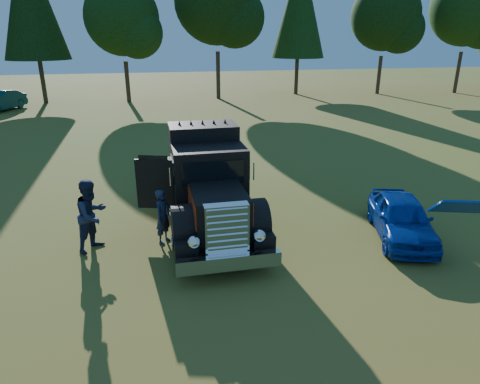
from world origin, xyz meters
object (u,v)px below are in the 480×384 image
Objects in this scene: hotrod_coupe at (402,217)px; spectator_far at (92,215)px; spectator_near at (163,217)px; diamond_t_truck at (208,187)px.

spectator_far is at bearing 172.49° from hotrod_coupe.
spectator_near is 1.90m from spectator_far.
diamond_t_truck is at bearing 159.77° from hotrod_coupe.
spectator_far is at bearing 124.50° from spectator_near.
spectator_near is (-6.74, 1.13, 0.16)m from hotrod_coupe.
spectator_near is at bearing 170.48° from hotrod_coupe.
diamond_t_truck is 3.57× the size of spectator_far.
diamond_t_truck is 3.39m from spectator_far.
hotrod_coupe is at bearing -64.80° from spectator_near.
diamond_t_truck is 1.71× the size of hotrod_coupe.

